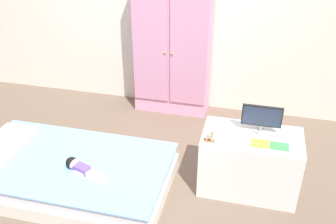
# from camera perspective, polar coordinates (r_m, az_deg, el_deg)

# --- Properties ---
(ground_plane) EXTENTS (10.00, 10.00, 0.02)m
(ground_plane) POSITION_cam_1_polar(r_m,az_deg,el_deg) (3.39, -3.33, -11.11)
(ground_plane) COLOR brown
(bed) EXTENTS (1.72, 0.99, 0.25)m
(bed) POSITION_cam_1_polar(r_m,az_deg,el_deg) (3.42, -14.61, -8.88)
(bed) COLOR silver
(bed) RESTS_ON ground_plane
(pillow) EXTENTS (0.32, 0.71, 0.05)m
(pillow) POSITION_cam_1_polar(r_m,az_deg,el_deg) (3.67, -24.14, -4.97)
(pillow) COLOR silver
(pillow) RESTS_ON bed
(doll) EXTENTS (0.38, 0.19, 0.10)m
(doll) POSITION_cam_1_polar(r_m,az_deg,el_deg) (3.21, -13.45, -8.03)
(doll) COLOR #6B4CB2
(doll) RESTS_ON bed
(wardrobe) EXTENTS (0.83, 0.31, 1.53)m
(wardrobe) POSITION_cam_1_polar(r_m,az_deg,el_deg) (4.18, 0.62, 9.72)
(wardrobe) COLOR #E599BC
(wardrobe) RESTS_ON ground_plane
(tv_stand) EXTENTS (0.80, 0.46, 0.53)m
(tv_stand) POSITION_cam_1_polar(r_m,az_deg,el_deg) (3.27, 12.20, -7.47)
(tv_stand) COLOR silver
(tv_stand) RESTS_ON ground_plane
(tv_monitor) EXTENTS (0.32, 0.10, 0.24)m
(tv_monitor) POSITION_cam_1_polar(r_m,az_deg,el_deg) (3.11, 14.01, -0.76)
(tv_monitor) COLOR #99999E
(tv_monitor) RESTS_ON tv_stand
(rocking_horse_toy) EXTENTS (0.08, 0.04, 0.10)m
(rocking_horse_toy) POSITION_cam_1_polar(r_m,az_deg,el_deg) (2.97, 6.41, -3.71)
(rocking_horse_toy) COLOR #8E6642
(rocking_horse_toy) RESTS_ON tv_stand
(book_yellow) EXTENTS (0.14, 0.11, 0.01)m
(book_yellow) POSITION_cam_1_polar(r_m,az_deg,el_deg) (3.03, 13.78, -4.66)
(book_yellow) COLOR gold
(book_yellow) RESTS_ON tv_stand
(book_green) EXTENTS (0.14, 0.10, 0.01)m
(book_green) POSITION_cam_1_polar(r_m,az_deg,el_deg) (3.04, 16.54, -4.99)
(book_green) COLOR #429E51
(book_green) RESTS_ON tv_stand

